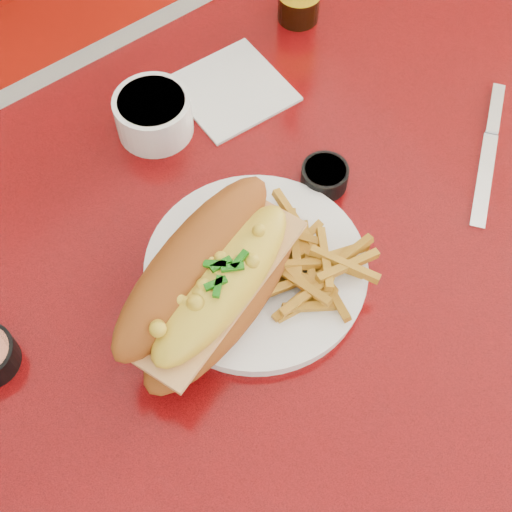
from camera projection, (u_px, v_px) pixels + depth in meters
ground at (266, 443)px, 1.47m from camera, size 8.00×8.00×0.00m
diner_table at (271, 317)px, 0.95m from camera, size 1.23×0.83×0.77m
booth_bench_far at (38, 113)px, 1.55m from camera, size 1.20×0.51×0.90m
dinner_plate at (256, 270)px, 0.79m from camera, size 0.32×0.32×0.02m
mac_hoagie at (212, 281)px, 0.72m from camera, size 0.27×0.19×0.11m
fries_pile at (307, 259)px, 0.77m from camera, size 0.15×0.14×0.03m
fork at (290, 287)px, 0.77m from camera, size 0.06×0.14×0.00m
gravy_ramekin at (153, 114)px, 0.88m from camera, size 0.12×0.12×0.05m
sauce_cup_right at (325, 176)px, 0.85m from camera, size 0.06×0.06×0.03m
knife at (490, 140)px, 0.89m from camera, size 0.19×0.15×0.01m
paper_napkin at (232, 90)px, 0.93m from camera, size 0.14×0.14×0.00m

